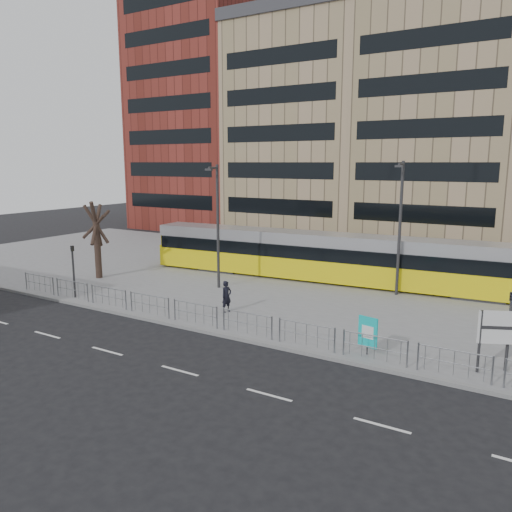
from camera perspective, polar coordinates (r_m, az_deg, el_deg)
The scene contains 15 objects.
ground at distance 24.23m, azimuth -6.32°, elevation -8.68°, with size 120.00×120.00×0.00m, color black.
plaza at distance 34.14m, azimuth 5.94°, elevation -2.82°, with size 64.00×24.00×0.15m, color gray.
kerb at distance 24.25m, azimuth -6.25°, elevation -8.48°, with size 64.00×0.25×0.17m, color gray.
building_row at distance 54.08m, azimuth 18.22°, elevation 15.36°, with size 70.40×18.40×31.20m.
pedestrian_barrier at distance 23.22m, azimuth -1.65°, elevation -6.93°, with size 32.07×0.07×1.10m.
road_markings at distance 20.77m, azimuth -10.89°, elevation -12.18°, with size 62.00×0.12×0.01m, color white.
tram at distance 33.47m, azimuth 9.26°, elevation -0.23°, with size 27.21×4.74×3.19m.
station_sign at distance 20.96m, azimuth 26.78°, elevation -7.63°, with size 1.96×0.94×2.43m.
ad_panel at distance 21.27m, azimuth 12.66°, elevation -8.53°, with size 0.86×0.24×1.62m.
pedestrian at distance 26.57m, azimuth -3.39°, elevation -4.64°, with size 0.62×0.40×1.69m, color black.
traffic_light_west at distance 30.99m, azimuth -20.18°, elevation -0.92°, with size 0.19×0.22×3.10m.
traffic_light_east at distance 21.16m, azimuth 27.01°, elevation -6.65°, with size 0.23×0.25×3.10m.
lamp_post_west at distance 31.13m, azimuth -4.45°, elevation 3.95°, with size 0.45×1.04×7.72m.
lamp_post_east at distance 30.46m, azimuth 16.11°, elevation 3.63°, with size 0.45×1.04×7.93m.
bare_tree at distance 35.40m, azimuth -17.96°, elevation 6.18°, with size 5.04×5.04×7.69m.
Camera 1 is at (13.94, -18.14, 8.00)m, focal length 35.00 mm.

